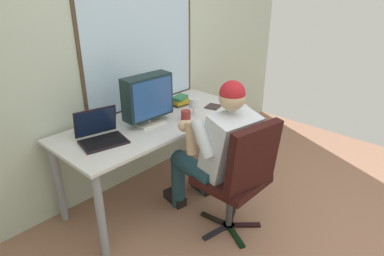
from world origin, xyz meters
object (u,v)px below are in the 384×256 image
wine_glass (193,104)px  office_chair (241,173)px  crt_monitor (148,97)px  coffee_mug (186,115)px  desk (155,132)px  desk_speaker (161,101)px  laptop (100,132)px  cd_case (213,107)px  book_stack (180,101)px  person_seated (217,149)px

wine_glass → office_chair: bearing=-110.5°
crt_monitor → coffee_mug: crt_monitor is taller
office_chair → wine_glass: (0.27, 0.73, 0.28)m
desk → desk_speaker: (0.22, 0.16, 0.19)m
crt_monitor → desk_speaker: 0.38m
office_chair → laptop: (-0.59, 0.91, 0.24)m
crt_monitor → coffee_mug: (0.26, -0.18, -0.19)m
coffee_mug → laptop: bearing=163.5°
cd_case → desk: bearing=164.8°
office_chair → desk: bearing=93.4°
desk_speaker → crt_monitor: bearing=-150.0°
laptop → wine_glass: laptop is taller
book_stack → coffee_mug: (-0.24, -0.31, 0.00)m
desk → coffee_mug: 0.31m
wine_glass → person_seated: bearing=-116.3°
book_stack → wine_glass: bearing=-110.7°
office_chair → person_seated: (0.04, 0.27, 0.08)m
person_seated → crt_monitor: (-0.17, 0.61, 0.33)m
office_chair → wine_glass: bearing=69.5°
office_chair → book_stack: office_chair is taller
cd_case → person_seated: bearing=-137.5°
wine_glass → book_stack: size_ratio=0.83×
desk_speaker → coffee_mug: desk_speaker is taller
laptop → wine_glass: size_ratio=2.53×
laptop → book_stack: 0.97m
book_stack → desk: bearing=-165.1°
desk → office_chair: bearing=-86.6°
wine_glass → book_stack: wine_glass is taller
crt_monitor → wine_glass: crt_monitor is taller
cd_case → coffee_mug: size_ratio=1.88×
desk → book_stack: 0.47m
office_chair → book_stack: (0.38, 1.00, 0.22)m
office_chair → laptop: 1.11m
person_seated → coffee_mug: (0.09, 0.43, 0.14)m
person_seated → cd_case: 0.69m
crt_monitor → person_seated: bearing=-74.3°
laptop → wine_glass: 0.88m
office_chair → book_stack: 1.09m
person_seated → desk: bearing=98.8°
cd_case → wine_glass: bearing=178.4°
book_stack → office_chair: bearing=-110.5°
person_seated → book_stack: size_ratio=6.73×
book_stack → cd_case: book_stack is taller
laptop → coffee_mug: 0.76m
person_seated → crt_monitor: 0.72m
book_stack → laptop: bearing=-174.5°
wine_glass → coffee_mug: bearing=-164.9°
cd_case → coffee_mug: 0.41m
office_chair → desk_speaker: 1.10m
office_chair → wine_glass: 0.83m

